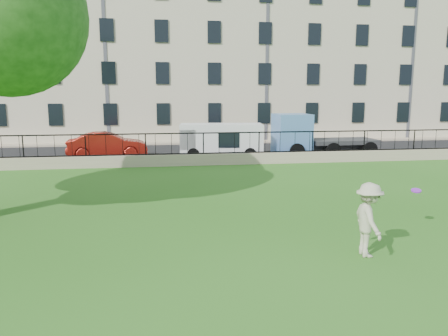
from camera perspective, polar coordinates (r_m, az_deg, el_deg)
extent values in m
plane|color=#286217|center=(11.63, 3.42, -9.30)|extent=(120.00, 120.00, 0.00)
cube|color=tan|center=(23.13, -2.69, 1.13)|extent=(50.00, 0.40, 0.60)
cube|color=black|center=(23.08, -2.70, 1.94)|extent=(50.00, 0.05, 0.06)
cube|color=black|center=(22.96, -2.72, 4.58)|extent=(50.00, 0.05, 0.06)
cube|color=black|center=(27.80, -3.67, 1.99)|extent=(60.00, 9.00, 0.01)
cube|color=tan|center=(32.94, -4.44, 3.31)|extent=(60.00, 1.40, 0.12)
cube|color=beige|center=(38.51, -5.20, 13.85)|extent=(56.00, 10.00, 13.00)
sphere|color=#1F4B14|center=(13.76, -26.67, 17.41)|extent=(4.37, 4.37, 4.37)
imported|color=#BFBC9B|center=(10.80, 18.37, -6.43)|extent=(0.72, 1.17, 1.76)
cylinder|color=purple|center=(13.19, 23.81, -2.70)|extent=(0.32, 0.31, 0.12)
imported|color=#9E1C13|center=(26.50, -14.97, 2.91)|extent=(4.67, 1.93, 1.50)
cube|color=silver|center=(25.56, -0.36, 3.55)|extent=(4.92, 2.35, 1.99)
cube|color=#598BD0|center=(27.20, 12.86, 4.26)|extent=(6.10, 2.30, 2.53)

